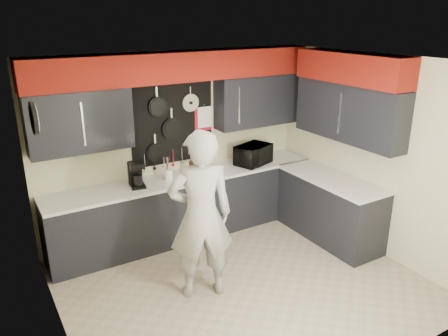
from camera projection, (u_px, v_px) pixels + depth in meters
ground at (242, 284)px, 5.22m from camera, size 4.00×4.00×0.00m
back_wall_assembly at (180, 96)px, 5.85m from camera, size 4.00×0.36×2.60m
right_wall_assembly at (352, 104)px, 5.68m from camera, size 0.36×3.50×2.60m
left_wall_assembly at (53, 221)px, 3.82m from camera, size 0.05×3.50×2.60m
base_cabinets at (228, 206)px, 6.22m from camera, size 3.95×2.20×0.92m
microwave at (253, 155)px, 6.50m from camera, size 0.62×0.52×0.29m
knife_block at (194, 169)px, 6.05m from camera, size 0.11×0.11×0.20m
utensil_crock at (168, 174)px, 5.92m from camera, size 0.11×0.11×0.14m
coffee_maker at (136, 174)px, 5.64m from camera, size 0.22×0.25×0.33m
person at (201, 216)px, 4.74m from camera, size 0.82×0.66×1.95m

